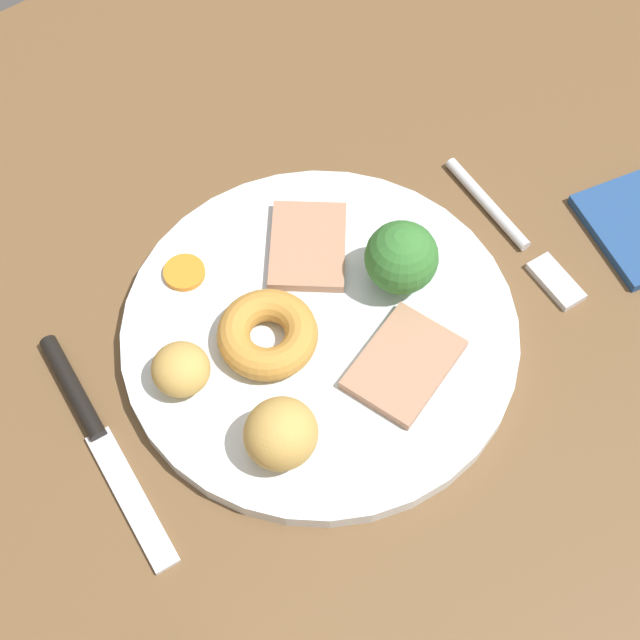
{
  "coord_description": "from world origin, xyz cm",
  "views": [
    {
      "loc": [
        18.23,
        27.05,
        61.56
      ],
      "look_at": [
        -0.77,
        1.13,
        6.0
      ],
      "focal_mm": 52.73,
      "sensor_mm": 36.0,
      "label": 1
    }
  ],
  "objects_px": {
    "meat_slice_under": "(404,364)",
    "roast_potato_left": "(281,434)",
    "meat_slice_main": "(308,246)",
    "fork": "(515,235)",
    "yorkshire_pudding": "(269,336)",
    "dinner_plate": "(320,332)",
    "knife": "(94,427)",
    "carrot_coin_front": "(184,273)",
    "broccoli_floret": "(401,258)",
    "roast_potato_right": "(181,369)"
  },
  "relations": [
    {
      "from": "dinner_plate",
      "to": "meat_slice_under",
      "type": "relative_size",
      "value": 3.63
    },
    {
      "from": "fork",
      "to": "knife",
      "type": "height_order",
      "value": "knife"
    },
    {
      "from": "yorkshire_pudding",
      "to": "carrot_coin_front",
      "type": "height_order",
      "value": "yorkshire_pudding"
    },
    {
      "from": "roast_potato_left",
      "to": "knife",
      "type": "bearing_deg",
      "value": -44.52
    },
    {
      "from": "knife",
      "to": "yorkshire_pudding",
      "type": "bearing_deg",
      "value": 84.71
    },
    {
      "from": "meat_slice_under",
      "to": "carrot_coin_front",
      "type": "xyz_separation_m",
      "value": [
        0.08,
        -0.15,
        -0.0
      ]
    },
    {
      "from": "knife",
      "to": "dinner_plate",
      "type": "bearing_deg",
      "value": 83.61
    },
    {
      "from": "roast_potato_left",
      "to": "broccoli_floret",
      "type": "relative_size",
      "value": 0.86
    },
    {
      "from": "broccoli_floret",
      "to": "fork",
      "type": "distance_m",
      "value": 0.11
    },
    {
      "from": "meat_slice_under",
      "to": "carrot_coin_front",
      "type": "distance_m",
      "value": 0.17
    },
    {
      "from": "yorkshire_pudding",
      "to": "roast_potato_left",
      "type": "bearing_deg",
      "value": 61.24
    },
    {
      "from": "roast_potato_right",
      "to": "knife",
      "type": "relative_size",
      "value": 0.21
    },
    {
      "from": "yorkshire_pudding",
      "to": "meat_slice_main",
      "type": "bearing_deg",
      "value": -144.26
    },
    {
      "from": "dinner_plate",
      "to": "carrot_coin_front",
      "type": "height_order",
      "value": "carrot_coin_front"
    },
    {
      "from": "meat_slice_under",
      "to": "carrot_coin_front",
      "type": "relative_size",
      "value": 2.56
    },
    {
      "from": "meat_slice_under",
      "to": "carrot_coin_front",
      "type": "height_order",
      "value": "meat_slice_under"
    },
    {
      "from": "roast_potato_left",
      "to": "fork",
      "type": "bearing_deg",
      "value": -170.55
    },
    {
      "from": "roast_potato_right",
      "to": "knife",
      "type": "xyz_separation_m",
      "value": [
        0.07,
        -0.01,
        -0.02
      ]
    },
    {
      "from": "meat_slice_main",
      "to": "fork",
      "type": "relative_size",
      "value": 0.48
    },
    {
      "from": "roast_potato_right",
      "to": "fork",
      "type": "relative_size",
      "value": 0.26
    },
    {
      "from": "yorkshire_pudding",
      "to": "roast_potato_left",
      "type": "distance_m",
      "value": 0.08
    },
    {
      "from": "meat_slice_under",
      "to": "yorkshire_pudding",
      "type": "height_order",
      "value": "yorkshire_pudding"
    },
    {
      "from": "meat_slice_main",
      "to": "carrot_coin_front",
      "type": "bearing_deg",
      "value": -22.21
    },
    {
      "from": "dinner_plate",
      "to": "fork",
      "type": "height_order",
      "value": "dinner_plate"
    },
    {
      "from": "carrot_coin_front",
      "to": "fork",
      "type": "distance_m",
      "value": 0.25
    },
    {
      "from": "meat_slice_under",
      "to": "roast_potato_left",
      "type": "xyz_separation_m",
      "value": [
        0.1,
        -0.0,
        0.02
      ]
    },
    {
      "from": "dinner_plate",
      "to": "knife",
      "type": "xyz_separation_m",
      "value": [
        0.16,
        -0.03,
        -0.0
      ]
    },
    {
      "from": "carrot_coin_front",
      "to": "fork",
      "type": "height_order",
      "value": "carrot_coin_front"
    },
    {
      "from": "broccoli_floret",
      "to": "dinner_plate",
      "type": "bearing_deg",
      "value": -2.09
    },
    {
      "from": "yorkshire_pudding",
      "to": "dinner_plate",
      "type": "bearing_deg",
      "value": 165.07
    },
    {
      "from": "dinner_plate",
      "to": "yorkshire_pudding",
      "type": "distance_m",
      "value": 0.04
    },
    {
      "from": "roast_potato_left",
      "to": "roast_potato_right",
      "type": "xyz_separation_m",
      "value": [
        0.03,
        -0.08,
        -0.01
      ]
    },
    {
      "from": "roast_potato_left",
      "to": "carrot_coin_front",
      "type": "relative_size",
      "value": 1.62
    },
    {
      "from": "fork",
      "to": "knife",
      "type": "xyz_separation_m",
      "value": [
        0.33,
        -0.05,
        0.0
      ]
    },
    {
      "from": "meat_slice_main",
      "to": "roast_potato_left",
      "type": "distance_m",
      "value": 0.16
    },
    {
      "from": "yorkshire_pudding",
      "to": "broccoli_floret",
      "type": "distance_m",
      "value": 0.11
    },
    {
      "from": "meat_slice_under",
      "to": "yorkshire_pudding",
      "type": "distance_m",
      "value": 0.09
    },
    {
      "from": "yorkshire_pudding",
      "to": "roast_potato_left",
      "type": "xyz_separation_m",
      "value": [
        0.04,
        0.07,
        0.01
      ]
    },
    {
      "from": "dinner_plate",
      "to": "roast_potato_left",
      "type": "height_order",
      "value": "roast_potato_left"
    },
    {
      "from": "fork",
      "to": "broccoli_floret",
      "type": "bearing_deg",
      "value": -94.39
    },
    {
      "from": "roast_potato_left",
      "to": "meat_slice_main",
      "type": "bearing_deg",
      "value": -132.07
    },
    {
      "from": "yorkshire_pudding",
      "to": "knife",
      "type": "bearing_deg",
      "value": -9.99
    },
    {
      "from": "meat_slice_under",
      "to": "fork",
      "type": "distance_m",
      "value": 0.15
    },
    {
      "from": "meat_slice_under",
      "to": "broccoli_floret",
      "type": "xyz_separation_m",
      "value": [
        -0.04,
        -0.06,
        0.03
      ]
    },
    {
      "from": "yorkshire_pudding",
      "to": "roast_potato_right",
      "type": "distance_m",
      "value": 0.06
    },
    {
      "from": "yorkshire_pudding",
      "to": "fork",
      "type": "xyz_separation_m",
      "value": [
        -0.2,
        0.03,
        -0.02
      ]
    },
    {
      "from": "meat_slice_under",
      "to": "roast_potato_left",
      "type": "distance_m",
      "value": 0.1
    },
    {
      "from": "dinner_plate",
      "to": "roast_potato_right",
      "type": "height_order",
      "value": "roast_potato_right"
    },
    {
      "from": "knife",
      "to": "carrot_coin_front",
      "type": "bearing_deg",
      "value": 123.35
    },
    {
      "from": "meat_slice_main",
      "to": "roast_potato_right",
      "type": "height_order",
      "value": "roast_potato_right"
    }
  ]
}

